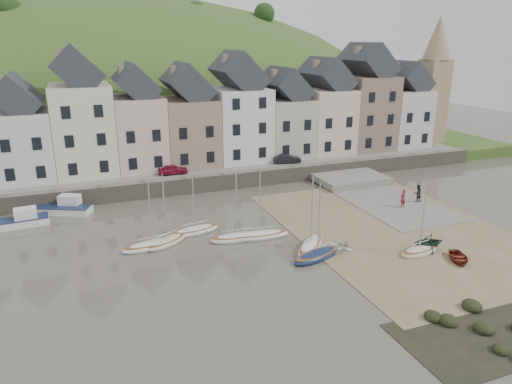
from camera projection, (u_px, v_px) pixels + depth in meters
name	position (u px, v px, depth m)	size (l,w,h in m)	color
ground	(282.00, 248.00, 38.21)	(160.00, 160.00, 0.00)	#4D483C
quay_land	(191.00, 154.00, 66.39)	(90.00, 30.00, 1.50)	#355020
quay_street	(213.00, 168.00, 55.93)	(70.00, 7.00, 0.10)	slate
seawall	(221.00, 181.00, 53.02)	(70.00, 1.20, 1.80)	slate
beach	(394.00, 229.00, 41.94)	(18.00, 26.00, 0.06)	brown
slipway	(379.00, 197.00, 50.39)	(8.00, 18.00, 0.12)	slate
hillside	(138.00, 216.00, 95.36)	(134.40, 84.00, 84.00)	#355020
townhouse_terrace	(217.00, 115.00, 57.84)	(61.05, 8.00, 13.93)	silver
church_spire	(434.00, 77.00, 67.83)	(4.00, 4.00, 18.00)	#997F60
sailboat_0	(153.00, 245.00, 38.24)	(5.32, 2.42, 6.32)	silver
sailboat_1	(195.00, 230.00, 41.08)	(4.63, 2.26, 6.32)	silver
sailboat_2	(167.00, 242.00, 38.81)	(4.22, 3.34, 6.32)	beige
sailboat_3	(237.00, 237.00, 39.68)	(4.64, 1.66, 6.32)	silver
sailboat_4	(260.00, 235.00, 40.11)	(5.21, 1.93, 6.32)	silver
sailboat_5	(317.00, 255.00, 36.37)	(5.01, 2.86, 6.32)	#152142
sailboat_6	(310.00, 245.00, 38.12)	(4.56, 4.80, 6.32)	silver
sailboat_7	(419.00, 250.00, 37.17)	(3.88, 2.12, 6.32)	beige
motorboat_0	(19.00, 220.00, 42.48)	(5.55, 2.21, 1.70)	silver
motorboat_2	(64.00, 207.00, 45.77)	(5.77, 3.94, 1.70)	silver
rowboat_white	(333.00, 248.00, 37.40)	(2.19, 3.06, 0.63)	white
rowboat_green	(428.00, 241.00, 37.70)	(2.19, 2.53, 1.33)	#163224
rowboat_red	(458.00, 258.00, 35.79)	(1.96, 2.74, 0.57)	maroon
person_red	(403.00, 198.00, 46.93)	(0.68, 0.45, 1.88)	maroon
person_dark	(418.00, 193.00, 48.54)	(0.89, 0.70, 1.84)	black
car_left	(173.00, 169.00, 53.18)	(1.32, 3.28, 1.12)	maroon
car_right	(287.00, 159.00, 58.00)	(1.20, 3.45, 1.14)	black
shore_rocks	(506.00, 319.00, 28.30)	(14.00, 6.12, 0.78)	black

